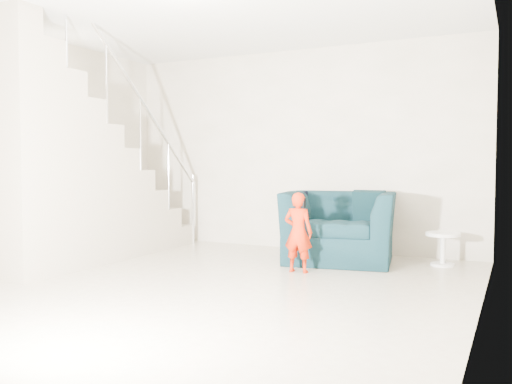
# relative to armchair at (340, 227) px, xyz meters

# --- Properties ---
(floor) EXTENTS (5.50, 5.50, 0.00)m
(floor) POSITION_rel_armchair_xyz_m (-0.84, -2.05, -0.41)
(floor) COLOR gray
(floor) RESTS_ON ground
(back_wall) EXTENTS (5.00, 0.00, 5.00)m
(back_wall) POSITION_rel_armchair_xyz_m (-0.84, 0.70, 0.94)
(back_wall) COLOR #AAA28A
(back_wall) RESTS_ON floor
(right_wall) EXTENTS (0.00, 5.50, 5.50)m
(right_wall) POSITION_rel_armchair_xyz_m (1.66, -2.05, 0.94)
(right_wall) COLOR #AAA28A
(right_wall) RESTS_ON floor
(armchair) EXTENTS (1.44, 1.31, 0.83)m
(armchair) POSITION_rel_armchair_xyz_m (0.00, 0.00, 0.00)
(armchair) COLOR black
(armchair) RESTS_ON floor
(toddler) EXTENTS (0.32, 0.21, 0.86)m
(toddler) POSITION_rel_armchair_xyz_m (-0.20, -0.83, 0.02)
(toddler) COLOR #A92D05
(toddler) RESTS_ON floor
(side_table) EXTENTS (0.38, 0.38, 0.38)m
(side_table) POSITION_rel_armchair_xyz_m (1.15, 0.22, -0.16)
(side_table) COLOR white
(side_table) RESTS_ON floor
(staircase) EXTENTS (1.02, 3.03, 3.62)m
(staircase) POSITION_rel_armchair_xyz_m (-2.84, -1.50, 0.53)
(staircase) COLOR #ADA089
(staircase) RESTS_ON floor
(cushion) EXTENTS (0.39, 0.18, 0.38)m
(cushion) POSITION_rel_armchair_xyz_m (0.29, 0.24, 0.24)
(cushion) COLOR black
(cushion) RESTS_ON armchair
(throw) EXTENTS (0.05, 0.52, 0.58)m
(throw) POSITION_rel_armchair_xyz_m (-0.54, 0.02, 0.11)
(throw) COLOR black
(throw) RESTS_ON armchair
(phone) EXTENTS (0.02, 0.05, 0.10)m
(phone) POSITION_rel_armchair_xyz_m (-0.13, -0.85, 0.33)
(phone) COLOR black
(phone) RESTS_ON toddler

